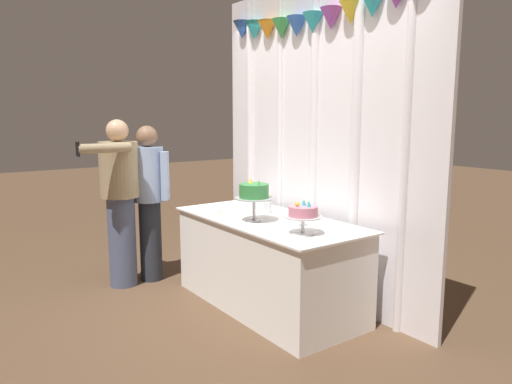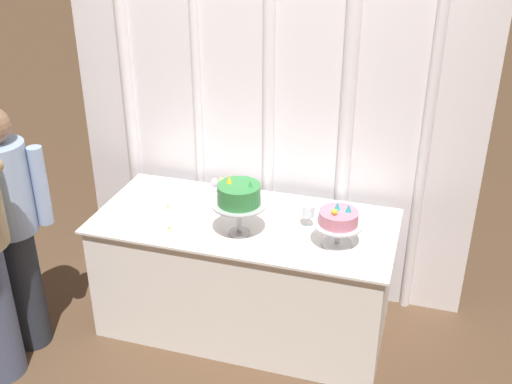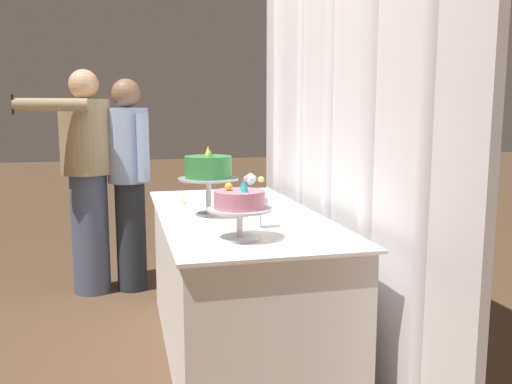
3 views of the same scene
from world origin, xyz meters
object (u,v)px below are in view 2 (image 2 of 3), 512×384
at_px(wine_glass, 308,211).
at_px(tealight_far_left, 168,208).
at_px(cake_display_nearleft, 239,197).
at_px(flower_vase, 221,194).
at_px(cake_table, 245,274).
at_px(tealight_near_left, 169,230).
at_px(cake_display_nearright, 338,220).
at_px(guest_man_dark_suit, 11,223).

distance_m(wine_glass, tealight_far_left, 0.87).
xyz_separation_m(cake_display_nearleft, flower_vase, (-0.21, 0.29, -0.15)).
bearing_deg(cake_display_nearleft, cake_table, 97.33).
relative_size(wine_glass, tealight_near_left, 2.96).
bearing_deg(tealight_far_left, cake_table, 1.14).
bearing_deg(tealight_near_left, cake_display_nearright, 8.30).
bearing_deg(cake_table, guest_man_dark_suit, -156.02).
distance_m(cake_display_nearright, guest_man_dark_suit, 1.83).
bearing_deg(tealight_far_left, tealight_near_left, -64.43).
xyz_separation_m(tealight_near_left, guest_man_dark_suit, (-0.84, -0.29, 0.07)).
xyz_separation_m(cake_display_nearleft, cake_display_nearright, (0.55, 0.04, -0.09)).
distance_m(cake_table, guest_man_dark_suit, 1.40).
bearing_deg(tealight_far_left, guest_man_dark_suit, -143.82).
xyz_separation_m(wine_glass, guest_man_dark_suit, (-1.59, -0.57, -0.03)).
relative_size(cake_table, cake_display_nearright, 6.48).
bearing_deg(wine_glass, cake_table, -175.62).
bearing_deg(cake_display_nearright, tealight_far_left, 174.48).
xyz_separation_m(cake_display_nearleft, guest_man_dark_suit, (-1.23, -0.38, -0.16)).
distance_m(cake_table, cake_display_nearleft, 0.64).
bearing_deg(cake_display_nearright, wine_glass, 144.19).
relative_size(cake_table, tealight_far_left, 47.60).
distance_m(tealight_near_left, guest_man_dark_suit, 0.89).
bearing_deg(cake_display_nearright, cake_display_nearleft, -175.52).
relative_size(cake_table, guest_man_dark_suit, 1.17).
xyz_separation_m(cake_display_nearright, flower_vase, (-0.76, 0.24, -0.07)).
distance_m(cake_display_nearright, flower_vase, 0.80).
relative_size(cake_display_nearright, guest_man_dark_suit, 0.18).
xyz_separation_m(cake_display_nearleft, wine_glass, (0.36, 0.18, -0.13)).
relative_size(cake_display_nearleft, cake_display_nearright, 1.30).
relative_size(wine_glass, guest_man_dark_suit, 0.09).
relative_size(cake_display_nearleft, flower_vase, 1.94).
bearing_deg(guest_man_dark_suit, cake_table, 23.98).
xyz_separation_m(cake_table, flower_vase, (-0.19, 0.13, 0.47)).
bearing_deg(cake_display_nearleft, cake_display_nearright, 4.48).
bearing_deg(guest_man_dark_suit, wine_glass, 19.66).
bearing_deg(wine_glass, tealight_far_left, -177.44).
height_order(cake_display_nearright, tealight_near_left, cake_display_nearright).
height_order(cake_display_nearright, guest_man_dark_suit, guest_man_dark_suit).
bearing_deg(flower_vase, wine_glass, -10.17).
bearing_deg(cake_display_nearright, guest_man_dark_suit, -166.56).
bearing_deg(flower_vase, cake_table, -34.42).
height_order(cake_table, flower_vase, flower_vase).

